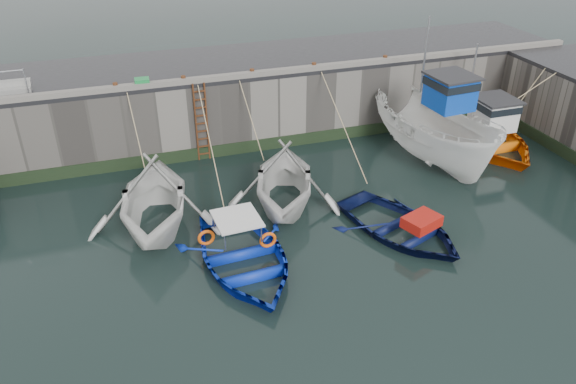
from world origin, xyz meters
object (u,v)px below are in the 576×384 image
object	(u,v)px
boat_near_white	(157,226)
boat_far_orange	(481,134)
boat_near_blue	(244,265)
bollard_c	(252,72)
boat_near_blacktrim	(284,204)
fish_crate	(142,83)
ladder	(202,123)
bollard_a	(116,86)
bollard_d	(314,66)
boat_far_white	(434,133)
bollard_b	(183,79)
bollard_e	(385,59)
boat_near_navy	(399,233)

from	to	relation	value
boat_near_white	boat_far_orange	world-z (taller)	boat_far_orange
boat_near_blue	bollard_c	world-z (taller)	bollard_c
boat_near_blacktrim	bollard_c	bearing A→B (deg)	106.90
fish_crate	ladder	bearing A→B (deg)	-7.91
fish_crate	bollard_a	size ratio (longest dim) A/B	1.90
bollard_c	bollard_d	xyz separation A→B (m)	(2.60, 0.00, 0.00)
boat_near_blue	boat_near_blacktrim	distance (m)	3.71
boat_far_white	bollard_a	size ratio (longest dim) A/B	26.37
bollard_a	bollard_c	xyz separation A→B (m)	(5.20, 0.00, 0.00)
bollard_b	bollard_a	bearing A→B (deg)	180.00
bollard_c	bollard_e	bearing A→B (deg)	0.00
boat_far_white	fish_crate	size ratio (longest dim) A/B	13.91
bollard_b	bollard_e	world-z (taller)	same
boat_near_navy	bollard_e	world-z (taller)	bollard_e
boat_near_blacktrim	boat_far_white	world-z (taller)	boat_far_white
bollard_d	bollard_e	xyz separation A→B (m)	(3.20, 0.00, 0.00)
bollard_b	bollard_c	bearing A→B (deg)	0.00
boat_near_navy	bollard_b	world-z (taller)	bollard_b
boat_near_navy	fish_crate	xyz separation A→B (m)	(-7.01, 7.64, 3.32)
bollard_a	bollard_d	distance (m)	7.80
boat_near_blue	bollard_e	xyz separation A→B (m)	(8.24, 7.65, 3.30)
bollard_b	boat_near_blue	bearing A→B (deg)	-88.07
bollard_c	bollard_b	bearing A→B (deg)	180.00
boat_far_orange	bollard_c	xyz separation A→B (m)	(-9.30, 2.58, 2.88)
ladder	boat_near_blacktrim	distance (m)	5.04
boat_near_blacktrim	bollard_e	xyz separation A→B (m)	(6.01, 4.68, 3.30)
boat_far_orange	bollard_b	world-z (taller)	boat_far_orange
boat_near_navy	bollard_c	size ratio (longest dim) A/B	16.55
boat_near_white	boat_near_blue	world-z (taller)	boat_near_white
ladder	boat_far_white	distance (m)	9.22
ladder	bollard_b	distance (m)	1.81
bollard_a	bollard_e	xyz separation A→B (m)	(11.00, 0.00, 0.00)
ladder	bollard_e	distance (m)	8.19
bollard_c	bollard_d	size ratio (longest dim) A/B	1.00
boat_near_blacktrim	bollard_d	size ratio (longest dim) A/B	17.70
boat_far_orange	bollard_d	bearing A→B (deg)	159.68
boat_far_orange	bollard_d	size ratio (longest dim) A/B	22.92
boat_near_navy	boat_far_orange	size ratio (longest dim) A/B	0.72
ladder	boat_far_orange	distance (m)	11.77
boat_near_navy	bollard_e	bearing A→B (deg)	47.85
boat_near_white	bollard_d	bearing A→B (deg)	43.97
boat_near_white	fish_crate	world-z (taller)	fish_crate
boat_near_blue	boat_far_orange	distance (m)	12.79
boat_near_white	boat_far_orange	size ratio (longest dim) A/B	0.82
ladder	boat_near_blue	bearing A→B (deg)	-91.89
boat_far_white	bollard_b	bearing A→B (deg)	156.46
fish_crate	bollard_c	world-z (taller)	fish_crate
boat_far_white	bollard_b	distance (m)	10.02
fish_crate	bollard_b	distance (m)	1.53
boat_far_orange	bollard_e	world-z (taller)	boat_far_orange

